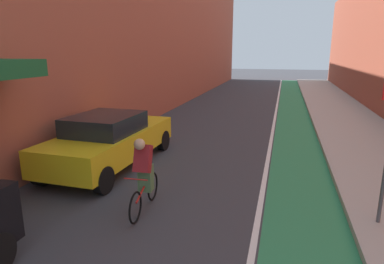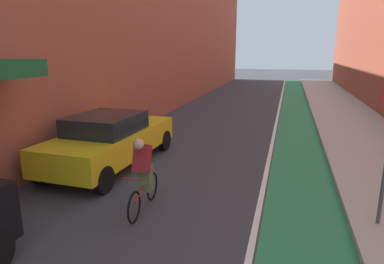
% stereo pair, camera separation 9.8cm
% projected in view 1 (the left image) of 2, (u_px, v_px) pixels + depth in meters
% --- Properties ---
extents(ground_plane, '(95.16, 95.16, 0.00)m').
position_uv_depth(ground_plane, '(235.00, 119.00, 16.28)').
color(ground_plane, '#38383D').
extents(bike_lane_paint, '(1.60, 43.26, 0.00)m').
position_uv_depth(bike_lane_paint, '(293.00, 115.00, 17.44)').
color(bike_lane_paint, '#2D8451').
rests_on(bike_lane_paint, ground).
extents(lane_divider_stripe, '(0.12, 43.26, 0.00)m').
position_uv_depth(lane_divider_stripe, '(276.00, 114.00, 17.68)').
color(lane_divider_stripe, white).
rests_on(lane_divider_stripe, ground).
extents(sidewalk_right, '(3.24, 43.26, 0.14)m').
position_uv_depth(sidewalk_right, '(343.00, 116.00, 16.80)').
color(sidewalk_right, '#A8A59E').
rests_on(sidewalk_right, ground).
extents(parked_sedan_yellow_cab, '(2.08, 4.85, 1.53)m').
position_uv_depth(parked_sedan_yellow_cab, '(110.00, 139.00, 9.51)').
color(parked_sedan_yellow_cab, yellow).
rests_on(parked_sedan_yellow_cab, ground).
extents(cyclist_mid, '(0.48, 1.68, 1.59)m').
position_uv_depth(cyclist_mid, '(144.00, 172.00, 6.78)').
color(cyclist_mid, black).
rests_on(cyclist_mid, ground).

